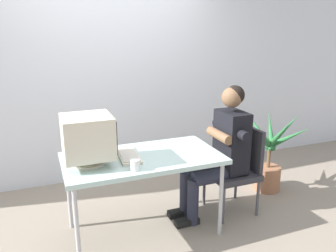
% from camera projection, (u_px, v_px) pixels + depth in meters
% --- Properties ---
extents(ground_plane, '(12.00, 12.00, 0.00)m').
position_uv_depth(ground_plane, '(144.00, 230.00, 3.13)').
color(ground_plane, gray).
extents(wall_back, '(8.00, 0.10, 3.00)m').
position_uv_depth(wall_back, '(130.00, 57.00, 4.08)').
color(wall_back, silver).
rests_on(wall_back, ground_plane).
extents(desk, '(1.37, 0.74, 0.75)m').
position_uv_depth(desk, '(143.00, 161.00, 2.94)').
color(desk, '#B7B7BC').
rests_on(desk, ground_plane).
extents(crt_monitor, '(0.40, 0.38, 0.41)m').
position_uv_depth(crt_monitor, '(88.00, 137.00, 2.68)').
color(crt_monitor, beige).
rests_on(crt_monitor, desk).
extents(keyboard, '(0.20, 0.45, 0.03)m').
position_uv_depth(keyboard, '(128.00, 155.00, 2.91)').
color(keyboard, beige).
rests_on(keyboard, desk).
extents(office_chair, '(0.46, 0.46, 0.88)m').
position_uv_depth(office_chair, '(238.00, 166.00, 3.39)').
color(office_chair, '#4C4C51').
rests_on(office_chair, ground_plane).
extents(person_seated, '(0.74, 0.56, 1.31)m').
position_uv_depth(person_seated, '(221.00, 148.00, 3.25)').
color(person_seated, black).
rests_on(person_seated, ground_plane).
extents(potted_plant, '(0.80, 0.78, 0.93)m').
position_uv_depth(potted_plant, '(269.00, 157.00, 3.84)').
color(potted_plant, '#9E6647').
rests_on(potted_plant, ground_plane).
extents(desk_mug, '(0.08, 0.09, 0.09)m').
position_uv_depth(desk_mug, '(135.00, 165.00, 2.62)').
color(desk_mug, white).
rests_on(desk_mug, desk).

